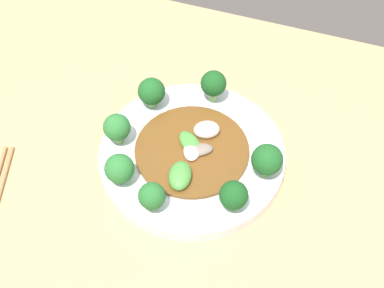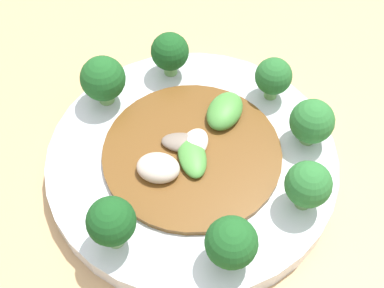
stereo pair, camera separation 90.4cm
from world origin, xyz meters
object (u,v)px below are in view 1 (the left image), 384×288
Objects in this scene: broccoli_northwest at (152,92)px; broccoli_east at (267,160)px; stirfry_center at (192,151)px; broccoli_southeast at (234,196)px; plate at (192,156)px; broccoli_west at (117,128)px; broccoli_south at (152,196)px; broccoli_north at (213,84)px; broccoli_southwest at (119,169)px.

broccoli_east is (0.23, -0.08, 0.00)m from broccoli_northwest.
broccoli_southeast is at bearing -40.16° from stirfry_center.
plate is at bearing 139.09° from broccoli_southeast.
broccoli_west is (-0.25, -0.02, -0.00)m from broccoli_east.
plate is 5.80× the size of broccoli_south.
broccoli_north is 1.07× the size of broccoli_west.
broccoli_east is at bearing 39.30° from broccoli_south.
broccoli_east is at bearing 68.63° from broccoli_southeast.
broccoli_southeast is at bearing -40.91° from plate.
broccoli_east is (0.15, 0.12, 0.00)m from broccoli_south.
broccoli_northwest is 0.17m from broccoli_southwest.
broccoli_southwest is at bearing 155.51° from broccoli_south.
stirfry_center is (0.02, 0.12, -0.03)m from broccoli_south.
stirfry_center is (0.00, -0.00, 0.02)m from plate.
broccoli_north is at bearing 91.65° from plate.
broccoli_south is 0.21m from broccoli_northwest.
broccoli_southeast is at bearing -64.59° from broccoli_north.
broccoli_west is (-0.04, 0.07, 0.00)m from broccoli_southwest.
broccoli_northwest is 0.24m from broccoli_east.
broccoli_south is 0.25m from broccoli_north.
stirfry_center is (0.13, 0.02, -0.03)m from broccoli_west.
plate is at bearing 178.88° from broccoli_east.
broccoli_southwest is 0.95× the size of broccoli_west.
broccoli_southwest is (0.01, -0.17, -0.00)m from broccoli_northwest.
broccoli_east is (0.13, -0.00, 0.05)m from plate.
broccoli_north reaches higher than broccoli_west.
broccoli_south is at bearing -68.05° from broccoli_northwest.
broccoli_south is 0.96× the size of broccoli_southwest.
broccoli_south is at bearing -140.70° from broccoli_east.
broccoli_southwest is 0.08m from broccoli_west.
broccoli_south is 0.13m from stirfry_center.
broccoli_southeast is 0.09m from broccoli_east.
broccoli_southwest is at bearing -135.04° from stirfry_center.
broccoli_southwest is at bearing -111.17° from broccoli_north.
stirfry_center is at bearing 44.96° from broccoli_southwest.
broccoli_southeast is 0.30× the size of stirfry_center.
broccoli_southeast is at bearing -111.37° from broccoli_east.
broccoli_northwest is 0.13m from stirfry_center.
broccoli_northwest reaches higher than broccoli_southwest.
broccoli_southwest is 0.91× the size of broccoli_east.
broccoli_west reaches higher than broccoli_south.
broccoli_southwest is 0.24m from broccoli_north.
broccoli_southwest is 0.23m from broccoli_east.
broccoli_northwest is at bearing 143.42° from plate.
broccoli_north is (0.02, 0.25, 0.01)m from broccoli_south.
broccoli_north is 0.18m from broccoli_east.
broccoli_south is 0.95× the size of broccoli_southeast.
broccoli_southwest reaches higher than broccoli_south.
broccoli_north is at bearing 50.09° from broccoli_west.
plate is 5.58× the size of broccoli_southwest.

